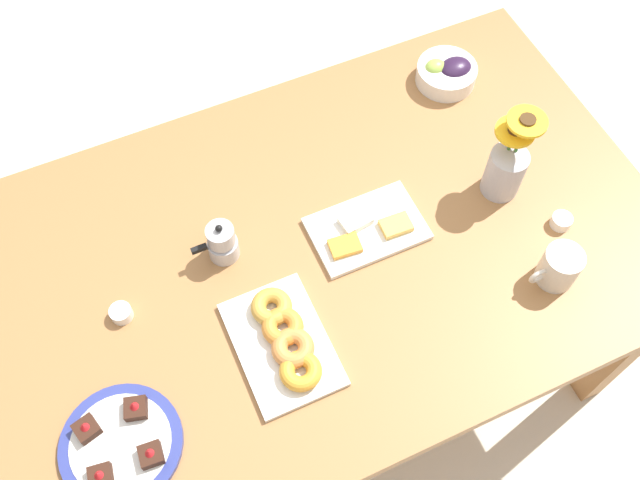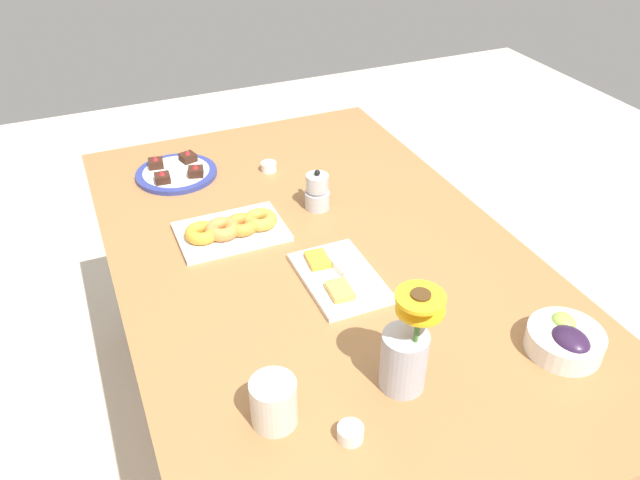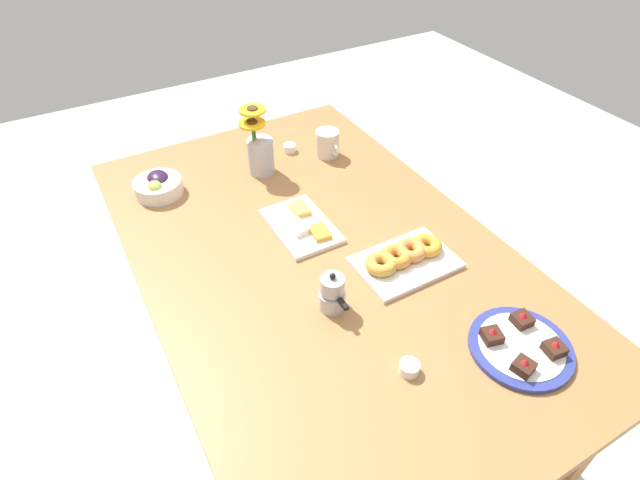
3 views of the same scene
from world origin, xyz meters
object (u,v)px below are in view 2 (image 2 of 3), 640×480
Objects in this scene: croissant_platter at (232,229)px; jam_cup_berry at (350,432)px; grape_bowl at (565,340)px; flower_vase at (406,354)px; cheese_platter at (339,276)px; moka_pot at (317,192)px; jam_cup_honey at (269,166)px; coffee_mug at (273,401)px; dining_table at (320,279)px; dessert_plate at (176,172)px.

croissant_platter reaches higher than jam_cup_berry.
flower_vase is (0.05, 0.35, 0.05)m from grape_bowl.
flower_vase is at bearing 176.21° from cheese_platter.
jam_cup_honey is at bearing 11.89° from moka_pot.
cheese_platter is (0.33, -0.28, -0.04)m from coffee_mug.
jam_cup_berry is at bearing 116.66° from flower_vase.
cheese_platter reaches higher than jam_cup_berry.
grape_bowl is at bearing -87.23° from jam_cup_berry.
moka_pot is at bearing -13.78° from cheese_platter.
moka_pot reaches higher than coffee_mug.
jam_cup_berry is (-0.09, -0.11, -0.03)m from coffee_mug.
croissant_platter reaches higher than jam_cup_honey.
grape_bowl is 3.27× the size of jam_cup_honey.
cheese_platter is at bearing 39.65° from grape_bowl.
moka_pot is (-0.26, -0.05, 0.03)m from jam_cup_honey.
coffee_mug is 0.43× the size of croissant_platter.
croissant_platter is at bearing 47.94° from dining_table.
jam_cup_berry is at bearing -176.13° from dessert_plate.
grape_bowl is 1.20m from dessert_plate.
cheese_platter is 0.93× the size of croissant_platter.
dining_table is at bearing -155.69° from dessert_plate.
cheese_platter is 2.18× the size of moka_pot.
cheese_platter reaches higher than dining_table.
jam_cup_honey is at bearing -3.10° from dining_table.
croissant_platter reaches higher than dining_table.
dining_table is 13.22× the size of coffee_mug.
dessert_plate is at bearing -2.17° from coffee_mug.
flower_vase reaches higher than moka_pot.
cheese_platter is at bearing -147.19° from croissant_platter.
jam_cup_berry is 0.40× the size of moka_pot.
coffee_mug reaches higher than cheese_platter.
grape_bowl is at bearing -160.85° from moka_pot.
cheese_platter is at bearing -22.23° from jam_cup_berry.
flower_vase is at bearing -93.88° from coffee_mug.
moka_pot reaches higher than dessert_plate.
jam_cup_berry reaches higher than dining_table.
coffee_mug reaches higher than croissant_platter.
jam_cup_berry is 0.20× the size of flower_vase.
cheese_platter is (-0.12, -0.00, 0.10)m from dining_table.
moka_pot is at bearing -8.68° from flower_vase.
dessert_plate reaches higher than jam_cup_berry.
croissant_platter is 2.36× the size of moka_pot.
cheese_platter is at bearing -40.73° from coffee_mug.
dining_table is at bearing -2.82° from flower_vase.
dining_table is 33.33× the size of jam_cup_honey.
dessert_plate is at bearing 20.36° from cheese_platter.
jam_cup_honey is (0.46, -0.02, 0.10)m from dining_table.
jam_cup_berry is at bearing 92.77° from grape_bowl.
croissant_platter is at bearing 14.19° from flower_vase.
croissant_platter is 0.70m from jam_cup_berry.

